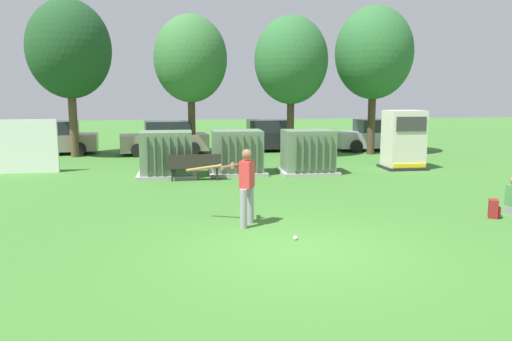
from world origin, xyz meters
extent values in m
plane|color=#3D752D|center=(0.00, 0.00, 0.00)|extent=(96.00, 96.00, 0.00)
cube|color=#9E9B93|center=(-2.73, 8.95, 0.06)|extent=(2.10, 1.70, 0.12)
cube|color=#607A5B|center=(-2.73, 8.95, 0.87)|extent=(1.80, 1.40, 1.50)
cube|color=#52684E|center=(-3.37, 8.19, 0.87)|extent=(0.06, 0.12, 1.27)
cube|color=#52684E|center=(-3.12, 8.19, 0.87)|extent=(0.06, 0.12, 1.27)
cube|color=#52684E|center=(-2.86, 8.19, 0.87)|extent=(0.06, 0.12, 1.27)
cube|color=#52684E|center=(-2.61, 8.19, 0.87)|extent=(0.06, 0.12, 1.27)
cube|color=#52684E|center=(-2.35, 8.19, 0.87)|extent=(0.06, 0.12, 1.27)
cube|color=#52684E|center=(-2.10, 8.19, 0.87)|extent=(0.06, 0.12, 1.27)
cube|color=#9E9B93|center=(-0.18, 9.13, 0.06)|extent=(2.10, 1.70, 0.12)
cube|color=#607A5B|center=(-0.18, 9.13, 0.87)|extent=(1.80, 1.40, 1.50)
cube|color=#52684E|center=(-0.82, 8.37, 0.87)|extent=(0.06, 0.12, 1.27)
cube|color=#52684E|center=(-0.56, 8.37, 0.87)|extent=(0.06, 0.12, 1.27)
cube|color=#52684E|center=(-0.31, 8.37, 0.87)|extent=(0.06, 0.12, 1.27)
cube|color=#52684E|center=(-0.05, 8.37, 0.87)|extent=(0.06, 0.12, 1.27)
cube|color=#52684E|center=(0.20, 8.37, 0.87)|extent=(0.06, 0.12, 1.27)
cube|color=#52684E|center=(0.46, 8.37, 0.87)|extent=(0.06, 0.12, 1.27)
cube|color=#9E9B93|center=(2.43, 8.85, 0.06)|extent=(2.10, 1.70, 0.12)
cube|color=#607A5B|center=(2.43, 8.85, 0.87)|extent=(1.80, 1.40, 1.50)
cube|color=#52684E|center=(1.79, 8.09, 0.87)|extent=(0.06, 0.12, 1.27)
cube|color=#52684E|center=(2.05, 8.09, 0.87)|extent=(0.06, 0.12, 1.27)
cube|color=#52684E|center=(2.30, 8.09, 0.87)|extent=(0.06, 0.12, 1.27)
cube|color=#52684E|center=(2.56, 8.09, 0.87)|extent=(0.06, 0.12, 1.27)
cube|color=#52684E|center=(2.81, 8.09, 0.87)|extent=(0.06, 0.12, 1.27)
cube|color=#52684E|center=(3.07, 8.09, 0.87)|extent=(0.06, 0.12, 1.27)
cube|color=#262626|center=(6.47, 9.50, 0.05)|extent=(1.60, 1.40, 0.10)
cube|color=beige|center=(6.47, 9.50, 1.20)|extent=(1.40, 1.20, 2.20)
cube|color=#383838|center=(6.47, 8.88, 1.81)|extent=(1.19, 0.04, 0.55)
cube|color=yellow|center=(6.47, 8.88, 0.20)|extent=(1.33, 0.04, 0.16)
cube|color=#2D2823|center=(-1.77, 8.00, 0.45)|extent=(1.81, 0.43, 0.05)
cube|color=#2D2823|center=(-1.77, 7.82, 0.70)|extent=(1.80, 0.07, 0.44)
cylinder|color=#2D2823|center=(-2.53, 8.15, 0.21)|extent=(0.06, 0.06, 0.42)
cylinder|color=#2D2823|center=(-1.00, 8.13, 0.21)|extent=(0.06, 0.06, 0.42)
cylinder|color=#2D2823|center=(-2.53, 7.87, 0.21)|extent=(0.06, 0.06, 0.42)
cylinder|color=#2D2823|center=(-1.00, 7.85, 0.21)|extent=(0.06, 0.06, 0.42)
cylinder|color=gray|center=(-0.84, 1.67, 0.44)|extent=(0.16, 0.16, 0.88)
cylinder|color=gray|center=(-0.63, 2.10, 0.44)|extent=(0.16, 0.16, 0.88)
cube|color=red|center=(-0.74, 1.88, 1.18)|extent=(0.39, 0.46, 0.60)
sphere|color=brown|center=(-0.74, 1.88, 1.62)|extent=(0.23, 0.23, 0.23)
cylinder|color=brown|center=(-1.11, 1.97, 1.34)|extent=(0.45, 0.44, 0.09)
cylinder|color=brown|center=(-1.03, 2.13, 1.34)|extent=(0.15, 0.55, 0.09)
cylinder|color=#A5723F|center=(-1.68, 2.35, 1.27)|extent=(0.79, 0.43, 0.21)
sphere|color=#A5723F|center=(-1.30, 2.16, 1.34)|extent=(0.08, 0.08, 0.08)
sphere|color=white|center=(0.10, 0.63, 0.04)|extent=(0.09, 0.09, 0.09)
cube|color=gray|center=(5.88, 1.96, 0.10)|extent=(0.24, 0.34, 0.20)
cube|color=maroon|center=(5.21, 1.75, 0.22)|extent=(0.33, 0.38, 0.44)
cube|color=maroon|center=(5.33, 1.68, 0.15)|extent=(0.16, 0.23, 0.22)
cylinder|color=brown|center=(-7.19, 15.13, 1.53)|extent=(0.38, 0.38, 3.05)
ellipsoid|color=#1E4723|center=(-7.19, 15.13, 4.95)|extent=(3.76, 3.76, 4.46)
cylinder|color=#4C3828|center=(-1.71, 15.39, 1.42)|extent=(0.35, 0.35, 2.83)
ellipsoid|color=#387038|center=(-1.71, 15.39, 4.59)|extent=(3.49, 3.49, 4.14)
cylinder|color=#4C3828|center=(2.86, 13.91, 1.38)|extent=(0.34, 0.34, 2.76)
ellipsoid|color=#2D6633|center=(2.86, 13.91, 4.47)|extent=(3.40, 3.40, 4.03)
cylinder|color=#4C3828|center=(6.95, 14.17, 1.50)|extent=(0.37, 0.37, 3.00)
ellipsoid|color=#2D6633|center=(6.95, 14.17, 4.87)|extent=(3.70, 3.70, 4.39)
cube|color=gray|center=(-8.47, 16.33, 0.58)|extent=(4.36, 2.13, 0.80)
cube|color=#262B33|center=(-8.32, 16.34, 1.30)|extent=(2.25, 1.77, 0.64)
cylinder|color=black|center=(-9.68, 15.35, 0.32)|extent=(0.66, 0.29, 0.64)
cylinder|color=black|center=(-9.86, 17.04, 0.32)|extent=(0.66, 0.29, 0.64)
cylinder|color=black|center=(-7.09, 15.62, 0.32)|extent=(0.66, 0.29, 0.64)
cylinder|color=black|center=(-7.27, 17.31, 0.32)|extent=(0.66, 0.29, 0.64)
cube|color=gray|center=(-3.07, 15.65, 0.58)|extent=(4.38, 2.22, 0.80)
cube|color=#262B33|center=(-2.92, 15.67, 1.30)|extent=(2.28, 1.81, 0.64)
cylinder|color=black|center=(-4.26, 14.64, 0.32)|extent=(0.66, 0.30, 0.64)
cylinder|color=black|center=(-4.47, 16.33, 0.32)|extent=(0.66, 0.30, 0.64)
cylinder|color=black|center=(-1.67, 14.98, 0.32)|extent=(0.66, 0.30, 0.64)
cylinder|color=black|center=(-1.89, 16.66, 0.32)|extent=(0.66, 0.30, 0.64)
cube|color=black|center=(2.06, 16.20, 0.58)|extent=(4.20, 1.71, 0.80)
cube|color=#262B33|center=(2.21, 16.20, 1.30)|extent=(2.10, 1.57, 0.64)
cylinder|color=black|center=(0.76, 15.35, 0.32)|extent=(0.64, 0.22, 0.64)
cylinder|color=black|center=(0.76, 17.05, 0.32)|extent=(0.64, 0.22, 0.64)
cylinder|color=black|center=(3.36, 15.35, 0.32)|extent=(0.64, 0.22, 0.64)
cylinder|color=black|center=(3.37, 17.05, 0.32)|extent=(0.64, 0.22, 0.64)
cube|color=#B2B2B7|center=(7.75, 15.75, 0.58)|extent=(4.24, 1.81, 0.80)
cube|color=#262B33|center=(7.90, 15.75, 1.30)|extent=(2.14, 1.62, 0.64)
cylinder|color=black|center=(6.47, 14.86, 0.32)|extent=(0.65, 0.24, 0.64)
cylinder|color=black|center=(6.43, 16.56, 0.32)|extent=(0.65, 0.24, 0.64)
cylinder|color=black|center=(9.07, 14.93, 0.32)|extent=(0.65, 0.24, 0.64)
cylinder|color=black|center=(9.03, 16.63, 0.32)|extent=(0.65, 0.24, 0.64)
camera|label=1|loc=(-2.11, -8.88, 2.96)|focal=34.67mm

